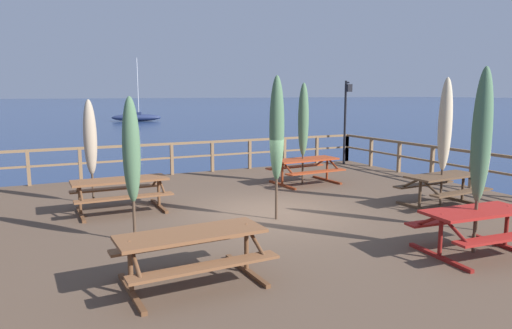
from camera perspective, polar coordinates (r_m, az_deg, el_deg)
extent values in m
plane|color=navy|center=(10.98, 2.11, -9.71)|extent=(600.00, 600.00, 0.00)
cube|color=brown|center=(10.86, 2.12, -7.84)|extent=(13.36, 12.17, 0.75)
cube|color=brown|center=(15.98, -7.88, 2.67)|extent=(13.06, 0.09, 0.08)
cube|color=brown|center=(16.04, -7.85, 0.99)|extent=(13.06, 0.07, 0.06)
cube|color=brown|center=(15.28, -26.26, -0.43)|extent=(0.10, 0.10, 1.05)
cube|color=brown|center=(15.33, -20.84, -0.07)|extent=(0.10, 0.10, 1.05)
cube|color=brown|center=(15.52, -15.50, 0.29)|extent=(0.10, 0.10, 1.05)
cube|color=brown|center=(15.84, -10.34, 0.64)|extent=(0.10, 0.10, 1.05)
cube|color=brown|center=(16.28, -5.41, 0.96)|extent=(0.10, 0.10, 1.05)
cube|color=brown|center=(16.84, -0.78, 1.26)|extent=(0.10, 0.10, 1.05)
cube|color=brown|center=(17.50, 3.53, 1.53)|extent=(0.10, 0.10, 1.05)
cube|color=brown|center=(18.25, 7.51, 1.77)|extent=(0.10, 0.10, 1.05)
cube|color=brown|center=(19.08, 11.16, 1.99)|extent=(0.10, 0.10, 1.05)
cube|color=brown|center=(14.76, 25.18, 1.40)|extent=(0.09, 11.87, 0.08)
cube|color=brown|center=(14.82, 25.06, -0.41)|extent=(0.07, 11.87, 0.06)
cube|color=brown|center=(14.83, 25.05, -0.61)|extent=(0.10, 0.10, 1.05)
cube|color=brown|center=(15.79, 20.89, 0.17)|extent=(0.10, 0.10, 1.05)
cube|color=brown|center=(16.83, 17.23, 0.86)|extent=(0.10, 0.10, 1.05)
cube|color=brown|center=(17.93, 14.00, 1.46)|extent=(0.10, 0.10, 1.05)
cube|color=brown|center=(19.08, 11.16, 1.99)|extent=(0.10, 0.10, 1.05)
cube|color=brown|center=(11.17, -16.42, -1.86)|extent=(2.16, 0.77, 0.05)
cube|color=brown|center=(10.69, -15.83, -3.95)|extent=(2.15, 0.29, 0.04)
cube|color=brown|center=(11.77, -16.83, -2.83)|extent=(2.15, 0.29, 0.04)
cube|color=brown|center=(11.21, -20.80, -5.76)|extent=(0.09, 1.40, 0.06)
cylinder|color=brown|center=(11.14, -20.89, -4.06)|extent=(0.07, 0.07, 0.74)
cylinder|color=brown|center=(10.82, -20.81, -3.23)|extent=(0.06, 0.63, 0.37)
cylinder|color=brown|center=(11.37, -21.09, -2.69)|extent=(0.06, 0.63, 0.37)
cube|color=brown|center=(11.50, -11.85, -5.01)|extent=(0.09, 1.40, 0.06)
cylinder|color=brown|center=(11.43, -11.91, -3.35)|extent=(0.07, 0.07, 0.74)
cylinder|color=brown|center=(11.12, -11.58, -2.52)|extent=(0.06, 0.63, 0.37)
cylinder|color=brown|center=(11.65, -12.28, -2.03)|extent=(0.06, 0.63, 0.37)
cube|color=maroon|center=(8.77, 25.50, -5.26)|extent=(1.90, 0.90, 0.05)
cube|color=maroon|center=(8.49, 28.14, -7.99)|extent=(1.87, 0.42, 0.04)
cube|color=maroon|center=(9.22, 22.83, -6.35)|extent=(1.87, 0.42, 0.04)
cube|color=maroon|center=(8.45, 21.65, -10.55)|extent=(0.19, 1.40, 0.06)
cylinder|color=maroon|center=(8.34, 21.79, -8.34)|extent=(0.07, 0.07, 0.74)
cylinder|color=maroon|center=(8.09, 23.24, -7.34)|extent=(0.10, 0.63, 0.37)
cylinder|color=maroon|center=(8.48, 20.57, -6.45)|extent=(0.10, 0.63, 0.37)
cube|color=maroon|center=(9.50, 28.33, -8.86)|extent=(0.19, 1.40, 0.06)
cylinder|color=maroon|center=(9.40, 28.48, -6.88)|extent=(0.07, 0.07, 0.74)
cylinder|color=maroon|center=(9.53, 27.30, -5.24)|extent=(0.10, 0.63, 0.37)
cube|color=brown|center=(12.15, 22.06, -1.31)|extent=(1.95, 0.87, 0.05)
cube|color=brown|center=(11.87, 24.08, -3.14)|extent=(1.92, 0.39, 0.04)
cube|color=brown|center=(12.56, 20.00, -2.28)|extent=(1.92, 0.39, 0.04)
cube|color=#432F1F|center=(11.71, 19.47, -5.08)|extent=(0.16, 1.40, 0.06)
cylinder|color=#432F1F|center=(11.64, 19.56, -3.45)|extent=(0.07, 0.07, 0.74)
cylinder|color=#432F1F|center=(11.42, 20.67, -2.62)|extent=(0.09, 0.63, 0.37)
cylinder|color=#432F1F|center=(11.78, 18.59, -2.17)|extent=(0.09, 0.63, 0.37)
cube|color=#432F1F|center=(12.89, 24.05, -4.10)|extent=(0.16, 1.40, 0.06)
cylinder|color=#432F1F|center=(12.82, 24.14, -2.62)|extent=(0.07, 0.07, 0.74)
cylinder|color=#432F1F|center=(12.62, 25.22, -1.84)|extent=(0.09, 0.63, 0.37)
cylinder|color=#432F1F|center=(12.95, 23.22, -1.46)|extent=(0.09, 0.63, 0.37)
cube|color=brown|center=(6.77, -7.97, -8.47)|extent=(2.15, 0.83, 0.05)
cube|color=brown|center=(6.37, -6.16, -12.41)|extent=(2.13, 0.35, 0.04)
cube|color=brown|center=(7.37, -9.41, -9.51)|extent=(2.13, 0.35, 0.04)
cube|color=brown|center=(6.79, -15.09, -15.03)|extent=(0.13, 1.40, 0.06)
cylinder|color=brown|center=(6.67, -15.21, -12.35)|extent=(0.07, 0.07, 0.74)
cylinder|color=brown|center=(6.33, -14.73, -11.35)|extent=(0.08, 0.63, 0.37)
cylinder|color=brown|center=(6.85, -15.81, -9.84)|extent=(0.08, 0.63, 0.37)
cube|color=brown|center=(7.33, -1.18, -12.89)|extent=(0.13, 1.40, 0.06)
cylinder|color=brown|center=(7.21, -1.19, -10.38)|extent=(0.07, 0.07, 0.74)
cylinder|color=brown|center=(6.91, -0.15, -9.34)|extent=(0.08, 0.63, 0.37)
cylinder|color=brown|center=(7.38, -2.18, -8.13)|extent=(0.08, 0.63, 0.37)
cube|color=#993819|center=(14.11, 6.12, 0.62)|extent=(2.06, 0.87, 0.05)
cube|color=#993819|center=(13.71, 7.44, -0.91)|extent=(2.03, 0.39, 0.04)
cube|color=#993819|center=(14.61, 4.84, -0.27)|extent=(2.03, 0.39, 0.04)
cube|color=maroon|center=(13.78, 3.24, -2.54)|extent=(0.16, 1.40, 0.06)
cylinder|color=maroon|center=(13.72, 3.26, -1.15)|extent=(0.07, 0.07, 0.74)
cylinder|color=maroon|center=(13.45, 3.90, -0.40)|extent=(0.09, 0.63, 0.37)
cylinder|color=maroon|center=(13.92, 2.65, -0.08)|extent=(0.09, 0.63, 0.37)
cube|color=maroon|center=(14.72, 8.72, -1.90)|extent=(0.16, 1.40, 0.06)
cylinder|color=maroon|center=(14.66, 8.75, -0.59)|extent=(0.07, 0.07, 0.74)
cylinder|color=maroon|center=(14.41, 9.45, 0.11)|extent=(0.09, 0.63, 0.37)
cylinder|color=maroon|center=(14.84, 8.11, 0.40)|extent=(0.09, 0.63, 0.37)
cylinder|color=#4C3828|center=(12.13, -19.67, 1.13)|extent=(0.06, 0.06, 2.45)
ellipsoid|color=tan|center=(12.08, -19.78, 3.16)|extent=(0.32, 0.32, 1.86)
cylinder|color=#685B4C|center=(12.10, -19.74, 2.51)|extent=(0.21, 0.21, 0.05)
cone|color=#4C3828|center=(12.04, -19.99, 7.25)|extent=(0.10, 0.10, 0.14)
cylinder|color=#4C3828|center=(8.67, 25.83, -0.27)|extent=(0.06, 0.06, 3.01)
ellipsoid|color=#4C704C|center=(8.61, 26.07, 3.23)|extent=(0.32, 0.32, 2.29)
cylinder|color=#2D432D|center=(8.63, 25.99, 2.10)|extent=(0.21, 0.21, 0.05)
cone|color=#4C3828|center=(8.59, 26.54, 10.15)|extent=(0.10, 0.10, 0.14)
cylinder|color=#4C3828|center=(12.06, 22.14, 2.13)|extent=(0.06, 0.06, 2.95)
ellipsoid|color=#CCB793|center=(12.01, 22.29, 4.60)|extent=(0.32, 0.32, 2.24)
cylinder|color=#7A6E58|center=(12.02, 22.24, 3.80)|extent=(0.21, 0.21, 0.05)
cone|color=#4C3828|center=(11.99, 22.58, 9.47)|extent=(0.10, 0.10, 0.14)
cylinder|color=#4C3828|center=(10.18, 25.97, -0.36)|extent=(0.06, 0.06, 2.55)
ellipsoid|color=#CCB793|center=(10.13, 26.15, 2.17)|extent=(0.32, 0.32, 1.94)
cylinder|color=#7A6E58|center=(10.14, 26.09, 1.35)|extent=(0.21, 0.21, 0.05)
cone|color=#4C3828|center=(10.08, 26.49, 7.22)|extent=(0.10, 0.10, 0.14)
cylinder|color=#4C3828|center=(14.02, 5.83, 3.45)|extent=(0.06, 0.06, 2.88)
ellipsoid|color=#4C704C|center=(13.98, 5.86, 5.53)|extent=(0.32, 0.32, 2.19)
cylinder|color=#2D432D|center=(13.99, 5.85, 4.86)|extent=(0.21, 0.21, 0.05)
cone|color=#4C3828|center=(13.96, 5.93, 9.63)|extent=(0.10, 0.10, 0.14)
cylinder|color=#4C3828|center=(8.72, -15.00, -1.19)|extent=(0.06, 0.06, 2.54)
ellipsoid|color=#4C704C|center=(8.65, -15.12, 1.74)|extent=(0.32, 0.32, 1.93)
cylinder|color=#2D432D|center=(8.67, -15.08, 0.79)|extent=(0.21, 0.21, 0.05)
cone|color=#4C3828|center=(8.59, -15.36, 7.65)|extent=(0.10, 0.10, 0.14)
cylinder|color=#4C3828|center=(9.93, 2.57, 1.47)|extent=(0.06, 0.06, 2.94)
ellipsoid|color=#4C704C|center=(9.88, 2.59, 4.46)|extent=(0.32, 0.32, 2.24)
cylinder|color=#2D432D|center=(9.89, 2.58, 3.50)|extent=(0.21, 0.21, 0.05)
cone|color=#4C3828|center=(9.85, 2.63, 10.39)|extent=(0.10, 0.10, 0.14)
cylinder|color=black|center=(18.22, 10.91, 5.07)|extent=(0.09, 0.09, 3.20)
cylinder|color=black|center=(17.91, 11.21, 9.87)|extent=(0.30, 0.52, 0.06)
cube|color=black|center=(17.64, 11.35, 9.24)|extent=(0.20, 0.20, 0.28)
sphere|color=#F4E08C|center=(17.64, 11.35, 9.24)|extent=(0.14, 0.14, 0.14)
ellipsoid|color=navy|center=(59.57, -14.53, 5.63)|extent=(6.23, 3.40, 0.90)
cube|color=#202949|center=(59.58, -14.84, 6.09)|extent=(2.04, 1.58, 0.36)
cylinder|color=silver|center=(59.46, -14.38, 9.26)|extent=(0.10, 0.10, 7.00)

